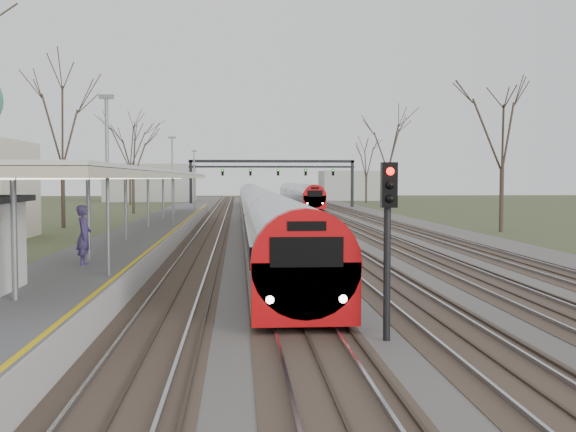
# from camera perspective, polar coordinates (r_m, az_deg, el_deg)

# --- Properties ---
(track_bed) EXTENTS (24.00, 160.00, 0.22)m
(track_bed) POSITION_cam_1_polar(r_m,az_deg,el_deg) (61.63, 0.07, -0.43)
(track_bed) COLOR #474442
(track_bed) RESTS_ON ground
(platform) EXTENTS (3.50, 69.00, 1.00)m
(platform) POSITION_cam_1_polar(r_m,az_deg,el_deg) (44.26, -10.42, -1.26)
(platform) COLOR #9E9B93
(platform) RESTS_ON ground
(canopy) EXTENTS (4.10, 50.00, 3.11)m
(canopy) POSITION_cam_1_polar(r_m,az_deg,el_deg) (39.66, -11.20, 3.20)
(canopy) COLOR slate
(canopy) RESTS_ON platform
(signal_gantry) EXTENTS (21.00, 0.59, 6.08)m
(signal_gantry) POSITION_cam_1_polar(r_m,az_deg,el_deg) (91.46, -1.24, 3.73)
(signal_gantry) COLOR black
(signal_gantry) RESTS_ON ground
(tree_west_far) EXTENTS (5.50, 5.50, 11.33)m
(tree_west_far) POSITION_cam_1_polar(r_m,az_deg,el_deg) (56.04, -17.44, 7.23)
(tree_west_far) COLOR #2D231C
(tree_west_far) RESTS_ON ground
(tree_east_far) EXTENTS (5.00, 5.00, 10.30)m
(tree_east_far) POSITION_cam_1_polar(r_m,az_deg,el_deg) (51.75, 16.60, 6.80)
(tree_east_far) COLOR #2D231C
(tree_east_far) RESTS_ON ground
(train_near) EXTENTS (2.62, 90.21, 3.05)m
(train_near) POSITION_cam_1_polar(r_m,az_deg,el_deg) (61.43, -2.50, 0.88)
(train_near) COLOR #ABAEB6
(train_near) RESTS_ON ground
(train_far) EXTENTS (2.62, 45.21, 3.05)m
(train_far) POSITION_cam_1_polar(r_m,az_deg,el_deg) (102.78, 0.81, 1.74)
(train_far) COLOR #ABAEB6
(train_far) RESTS_ON ground
(passenger) EXTENTS (0.48, 0.71, 1.91)m
(passenger) POSITION_cam_1_polar(r_m,az_deg,el_deg) (23.58, -15.82, -1.48)
(passenger) COLOR #413363
(passenger) RESTS_ON platform
(signal_post) EXTENTS (0.35, 0.45, 4.10)m
(signal_post) POSITION_cam_1_polar(r_m,az_deg,el_deg) (16.17, 7.91, -0.65)
(signal_post) COLOR black
(signal_post) RESTS_ON ground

